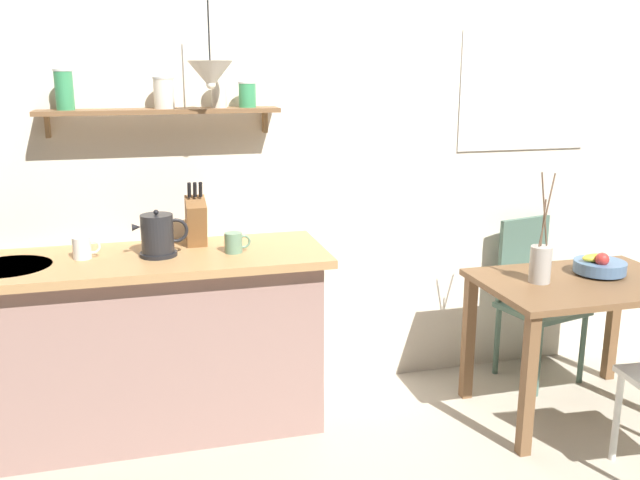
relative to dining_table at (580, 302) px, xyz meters
The scene contains 13 objects.
ground_plane 1.34m from the dining_table, behind, with size 14.00×14.00×0.00m, color #BCB29E.
back_wall 1.42m from the dining_table, 144.03° to the left, with size 6.80×0.11×2.70m.
kitchen_counter 2.23m from the dining_table, behind, with size 1.83×0.63×0.92m.
wall_shelf 2.31m from the dining_table, 164.44° to the left, with size 1.14×0.20×0.32m.
dining_table is the anchor object (origin of this frame).
dining_chair_far 0.49m from the dining_table, 85.53° to the left, with size 0.48×0.47×0.93m.
fruit_bowl 0.23m from the dining_table, 22.82° to the left, with size 0.26×0.26×0.13m.
twig_vase 0.32m from the dining_table, behind, with size 0.11×0.11×0.56m.
electric_kettle 2.13m from the dining_table, behind, with size 0.26×0.17×0.22m.
knife_block 1.99m from the dining_table, 165.42° to the left, with size 0.10×0.20×0.33m.
coffee_mug_by_sink 2.47m from the dining_table, behind, with size 0.13×0.08×0.10m.
coffee_mug_spare 1.78m from the dining_table, 169.55° to the left, with size 0.13×0.08×0.10m.
pendant_lamp 2.15m from the dining_table, 168.55° to the left, with size 0.21×0.21×0.54m.
Camera 1 is at (-0.94, -2.91, 1.78)m, focal length 38.31 mm.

